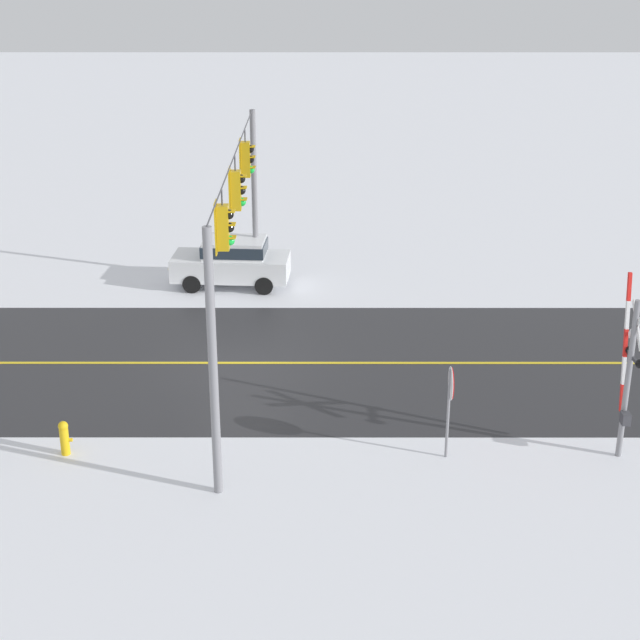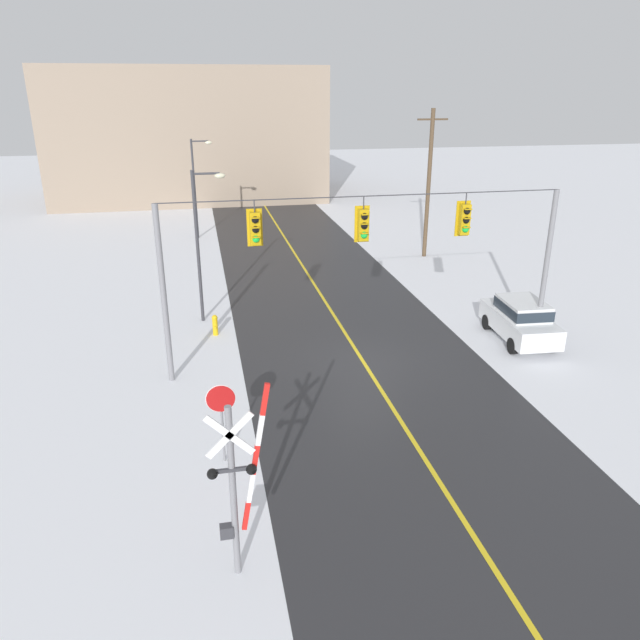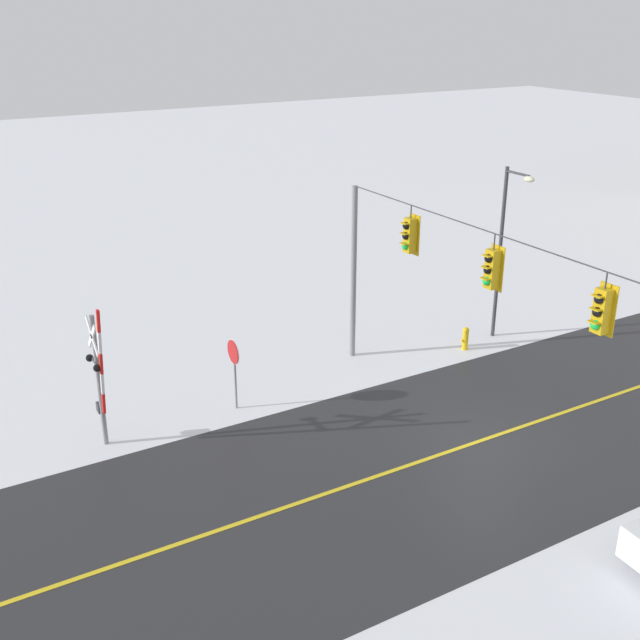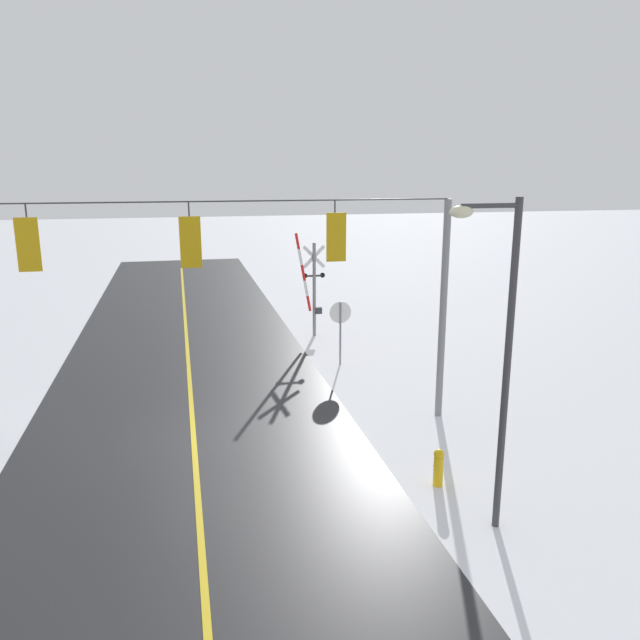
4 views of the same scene
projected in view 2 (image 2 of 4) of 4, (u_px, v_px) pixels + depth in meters
ground_plane at (364, 363)px, 22.44m from camera, size 160.00×160.00×0.00m
road_asphalt at (330, 309)px, 27.92m from camera, size 9.00×80.00×0.01m
lane_centre_line at (330, 308)px, 27.92m from camera, size 0.14×72.00×0.01m
signal_span at (365, 253)px, 20.89m from camera, size 14.20×0.47×6.22m
stop_sign at (221, 406)px, 15.93m from camera, size 0.80×0.09×2.35m
railroad_crossing at (236, 484)px, 11.96m from camera, size 1.31×0.31×4.41m
parked_car_white at (521, 318)px, 24.10m from camera, size 2.03×4.29×1.74m
streetlamp_near at (202, 233)px, 25.14m from camera, size 1.39×0.28×6.50m
streetlamp_far at (197, 179)px, 39.69m from camera, size 1.39×0.28×6.50m
fire_hydrant at (215, 324)px, 24.81m from camera, size 0.24×0.31×0.88m
utility_pole at (429, 183)px, 35.03m from camera, size 1.80×0.24×8.52m
building_distant at (189, 133)px, 55.23m from camera, size 23.45×14.18×11.29m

